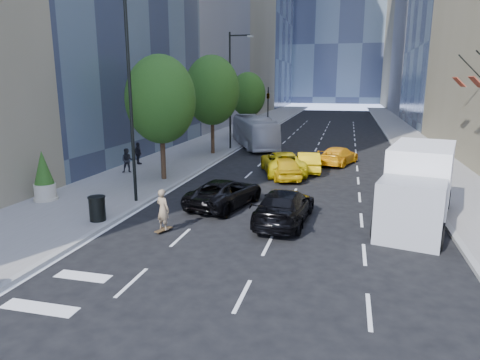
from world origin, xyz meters
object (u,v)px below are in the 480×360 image
(black_sedan_mercedes, at_px, (284,206))
(black_sedan_lincoln, at_px, (225,193))
(planter_shrub, at_px, (44,177))
(box_truck, at_px, (418,185))
(trash_can, at_px, (97,209))
(skateboarder, at_px, (163,212))
(city_bus, at_px, (254,132))

(black_sedan_mercedes, bearing_deg, black_sedan_lincoln, -26.05)
(black_sedan_mercedes, distance_m, planter_shrub, 12.22)
(box_truck, height_order, trash_can, box_truck)
(skateboarder, bearing_deg, black_sedan_mercedes, -132.08)
(black_sedan_lincoln, bearing_deg, box_truck, -168.59)
(city_bus, bearing_deg, trash_can, -118.63)
(city_bus, relative_size, planter_shrub, 4.07)
(trash_can, bearing_deg, black_sedan_mercedes, 15.33)
(city_bus, relative_size, trash_can, 10.05)
(skateboarder, distance_m, trash_can, 3.21)
(city_bus, bearing_deg, box_truck, -84.24)
(black_sedan_lincoln, bearing_deg, city_bus, -68.17)
(city_bus, bearing_deg, black_sedan_mercedes, -98.65)
(skateboarder, bearing_deg, trash_can, 15.24)
(box_truck, xyz_separation_m, planter_shrub, (-17.76, -1.31, -0.32))
(city_bus, height_order, trash_can, city_bus)
(black_sedan_lincoln, distance_m, box_truck, 8.83)
(city_bus, distance_m, trash_can, 23.68)
(black_sedan_mercedes, relative_size, planter_shrub, 2.00)
(city_bus, bearing_deg, skateboarder, -110.94)
(black_sedan_lincoln, distance_m, black_sedan_mercedes, 3.68)
(black_sedan_lincoln, height_order, box_truck, box_truck)
(skateboarder, xyz_separation_m, trash_can, (-3.19, 0.28, -0.18))
(skateboarder, height_order, black_sedan_mercedes, skateboarder)
(city_bus, bearing_deg, black_sedan_lincoln, -106.16)
(black_sedan_lincoln, bearing_deg, trash_can, 54.38)
(trash_can, bearing_deg, black_sedan_lincoln, 40.66)
(skateboarder, height_order, city_bus, city_bus)
(black_sedan_mercedes, distance_m, trash_can, 8.09)
(black_sedan_lincoln, relative_size, city_bus, 0.47)
(skateboarder, xyz_separation_m, planter_shrub, (-7.59, 2.57, 0.51))
(box_truck, bearing_deg, planter_shrub, -162.28)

